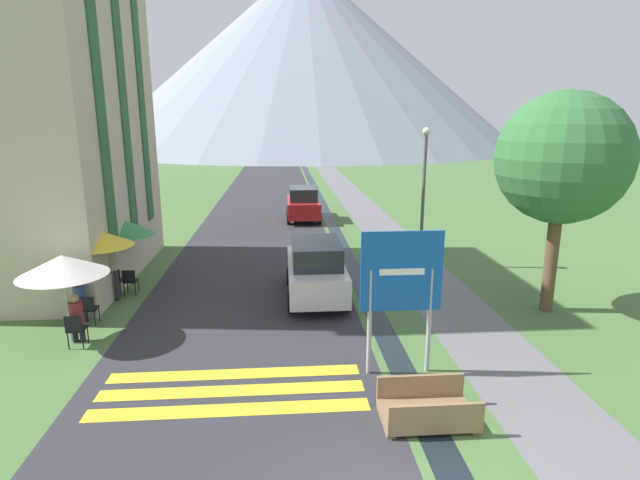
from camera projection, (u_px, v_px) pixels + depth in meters
name	position (u px, v px, depth m)	size (l,w,h in m)	color
ground_plane	(309.00, 225.00, 26.19)	(160.00, 160.00, 0.00)	#476B38
road	(267.00, 197.00, 35.69)	(6.40, 60.00, 0.01)	#2D2D33
footpath	(351.00, 196.00, 36.14)	(2.20, 60.00, 0.01)	slate
drainage_channel	(318.00, 196.00, 35.96)	(0.60, 60.00, 0.00)	black
crosswalk_marking	(232.00, 391.00, 10.26)	(5.44, 1.84, 0.01)	yellow
mountain_distant	(305.00, 57.00, 91.53)	(77.25, 77.25, 32.67)	gray
hotel_building	(33.00, 77.00, 16.14)	(6.05, 8.67, 12.63)	#BCAD93
road_sign	(401.00, 283.00, 10.54)	(1.75, 0.11, 3.20)	#9E9EA3
footbridge	(427.00, 410.00, 9.21)	(1.70, 1.10, 0.65)	#846647
parked_car_near	(316.00, 269.00, 15.46)	(1.81, 4.07, 1.82)	silver
parked_car_far	(303.00, 204.00, 27.37)	(1.81, 3.91, 1.82)	#A31919
cafe_chair_far_left	(130.00, 280.00, 15.70)	(0.40, 0.40, 0.85)	black
cafe_chair_nearest	(76.00, 328.00, 12.09)	(0.40, 0.40, 0.85)	black
cafe_chair_far_right	(115.00, 279.00, 15.80)	(0.40, 0.40, 0.85)	black
cafe_chair_near_right	(88.00, 308.00, 13.39)	(0.40, 0.40, 0.85)	black
cafe_chair_middle	(94.00, 293.00, 14.55)	(0.40, 0.40, 0.85)	black
cafe_umbrella_front_white	(62.00, 265.00, 12.15)	(2.12, 2.12, 2.23)	#B7B2A8
cafe_umbrella_middle_yellow	(99.00, 239.00, 14.49)	(1.93, 1.93, 2.29)	#B7B2A8
cafe_umbrella_rear_green	(124.00, 227.00, 16.57)	(1.97, 1.97, 2.19)	#B7B2A8
person_seated_near	(76.00, 316.00, 12.38)	(0.32, 0.32, 1.26)	#282833
person_seated_far	(80.00, 298.00, 13.61)	(0.32, 0.32, 1.25)	#282833
person_standing_terrace	(112.00, 269.00, 15.15)	(0.32, 0.32, 1.74)	#282833
streetlamp	(424.00, 186.00, 18.18)	(0.28, 0.28, 5.15)	#515156
tree_by_path	(563.00, 159.00, 13.56)	(3.61, 3.61, 6.22)	brown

